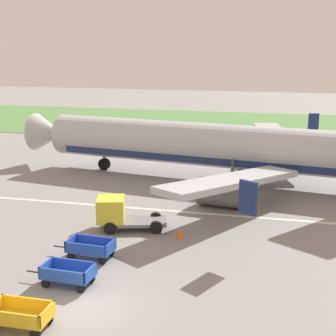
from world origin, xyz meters
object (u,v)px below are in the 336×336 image
(baggage_cart_nearest, at_px, (20,315))
(baggage_cart_second_in_row, at_px, (68,274))
(baggage_cart_third_in_row, at_px, (90,248))
(traffic_cone_mid_apron, at_px, (256,204))
(airplane, at_px, (223,147))
(traffic_cone_near_plane, at_px, (180,233))
(service_truck_beside_carts, at_px, (119,213))

(baggage_cart_nearest, height_order, baggage_cart_second_in_row, same)
(baggage_cart_second_in_row, height_order, baggage_cart_third_in_row, same)
(traffic_cone_mid_apron, bearing_deg, baggage_cart_third_in_row, -126.98)
(airplane, height_order, traffic_cone_mid_apron, airplane)
(airplane, relative_size, traffic_cone_near_plane, 60.09)
(airplane, height_order, service_truck_beside_carts, airplane)
(service_truck_beside_carts, relative_size, traffic_cone_mid_apron, 7.18)
(baggage_cart_third_in_row, height_order, traffic_cone_near_plane, baggage_cart_third_in_row)
(airplane, relative_size, baggage_cart_second_in_row, 10.50)
(service_truck_beside_carts, bearing_deg, baggage_cart_second_in_row, -89.05)
(traffic_cone_near_plane, bearing_deg, airplane, 86.99)
(baggage_cart_nearest, relative_size, baggage_cart_second_in_row, 0.99)
(airplane, distance_m, service_truck_beside_carts, 14.10)
(airplane, height_order, baggage_cart_third_in_row, airplane)
(traffic_cone_mid_apron, bearing_deg, service_truck_beside_carts, -142.75)
(airplane, height_order, baggage_cart_second_in_row, airplane)
(airplane, relative_size, traffic_cone_mid_apron, 57.16)
(baggage_cart_nearest, bearing_deg, baggage_cart_third_in_row, 89.24)
(baggage_cart_nearest, distance_m, traffic_cone_near_plane, 12.32)
(baggage_cart_third_in_row, distance_m, traffic_cone_mid_apron, 13.70)
(airplane, height_order, traffic_cone_near_plane, airplane)
(baggage_cart_second_in_row, distance_m, traffic_cone_mid_apron, 16.38)
(baggage_cart_second_in_row, relative_size, traffic_cone_near_plane, 5.72)
(airplane, relative_size, baggage_cart_third_in_row, 10.48)
(baggage_cart_nearest, height_order, traffic_cone_mid_apron, baggage_cart_nearest)
(baggage_cart_nearest, distance_m, traffic_cone_mid_apron, 20.17)
(service_truck_beside_carts, distance_m, traffic_cone_mid_apron, 10.35)
(baggage_cart_nearest, relative_size, traffic_cone_mid_apron, 5.39)
(baggage_cart_second_in_row, relative_size, service_truck_beside_carts, 0.76)
(service_truck_beside_carts, xyz_separation_m, traffic_cone_mid_apron, (8.22, 6.25, -0.77))
(traffic_cone_mid_apron, bearing_deg, traffic_cone_near_plane, -120.95)
(airplane, height_order, baggage_cart_nearest, airplane)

